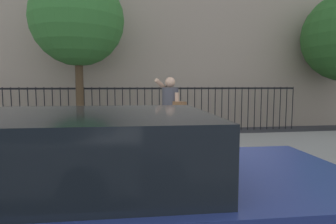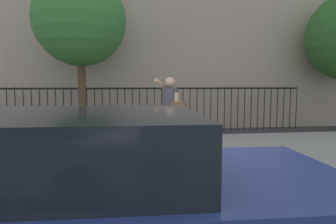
{
  "view_description": "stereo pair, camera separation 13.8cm",
  "coord_description": "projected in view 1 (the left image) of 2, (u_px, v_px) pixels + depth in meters",
  "views": [
    {
      "loc": [
        -0.34,
        -3.93,
        1.68
      ],
      "look_at": [
        0.64,
        2.27,
        1.07
      ],
      "focal_mm": 30.17,
      "sensor_mm": 36.0,
      "label": 1
    },
    {
      "loc": [
        -0.2,
        -3.95,
        1.68
      ],
      "look_at": [
        0.64,
        2.27,
        1.07
      ],
      "focal_mm": 30.17,
      "sensor_mm": 36.0,
      "label": 2
    }
  ],
  "objects": [
    {
      "name": "street_tree_mid",
      "position": [
        78.0,
        20.0,
        8.51
      ],
      "size": [
        2.79,
        2.79,
        5.04
      ],
      "color": "#4C3823",
      "rests_on": "ground"
    },
    {
      "name": "parked_hatchback",
      "position": [
        107.0,
        200.0,
        2.4
      ],
      "size": [
        4.26,
        1.98,
        1.45
      ],
      "color": "navy",
      "rests_on": "ground"
    },
    {
      "name": "ground_plane",
      "position": [
        149.0,
        201.0,
        4.08
      ],
      "size": [
        60.0,
        60.0,
        0.0
      ],
      "primitive_type": "plane",
      "color": "#333338"
    },
    {
      "name": "pedestrian_on_phone",
      "position": [
        171.0,
        111.0,
        5.99
      ],
      "size": [
        0.64,
        0.71,
        1.69
      ],
      "color": "tan",
      "rests_on": "sidewalk"
    },
    {
      "name": "sidewalk",
      "position": [
        140.0,
        158.0,
        6.23
      ],
      "size": [
        28.0,
        4.4,
        0.15
      ],
      "primitive_type": "cube",
      "color": "gray",
      "rests_on": "ground"
    },
    {
      "name": "iron_fence",
      "position": [
        134.0,
        104.0,
        9.78
      ],
      "size": [
        12.03,
        0.04,
        1.6
      ],
      "color": "black",
      "rests_on": "ground"
    }
  ]
}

